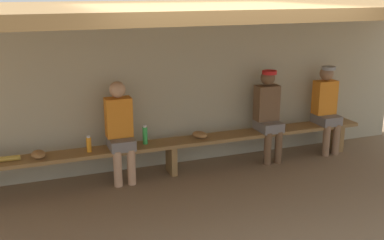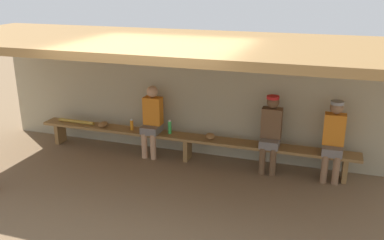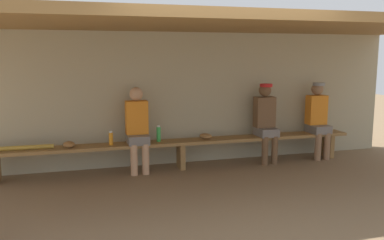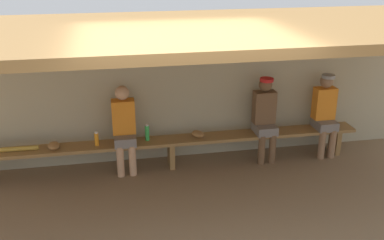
{
  "view_description": "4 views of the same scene",
  "coord_description": "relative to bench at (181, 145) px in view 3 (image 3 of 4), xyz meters",
  "views": [
    {
      "loc": [
        -1.89,
        -4.23,
        2.51
      ],
      "look_at": [
        0.25,
        1.39,
        0.78
      ],
      "focal_mm": 43.81,
      "sensor_mm": 36.0,
      "label": 1
    },
    {
      "loc": [
        2.3,
        -5.17,
        3.16
      ],
      "look_at": [
        0.19,
        1.23,
        0.89
      ],
      "focal_mm": 38.88,
      "sensor_mm": 36.0,
      "label": 2
    },
    {
      "loc": [
        -1.64,
        -4.76,
        1.84
      ],
      "look_at": [
        0.13,
        1.35,
        0.82
      ],
      "focal_mm": 38.58,
      "sensor_mm": 36.0,
      "label": 3
    },
    {
      "loc": [
        -0.88,
        -4.78,
        3.26
      ],
      "look_at": [
        0.27,
        1.23,
        0.88
      ],
      "focal_mm": 42.48,
      "sensor_mm": 36.0,
      "label": 4
    }
  ],
  "objects": [
    {
      "name": "ground_plane",
      "position": [
        0.0,
        -1.55,
        -0.39
      ],
      "size": [
        24.0,
        24.0,
        0.0
      ],
      "primitive_type": "plane",
      "color": "brown"
    },
    {
      "name": "back_wall",
      "position": [
        0.0,
        0.45,
        0.71
      ],
      "size": [
        8.0,
        0.2,
        2.2
      ],
      "primitive_type": "cube",
      "color": "tan",
      "rests_on": "ground"
    },
    {
      "name": "dugout_roof",
      "position": [
        0.0,
        -0.85,
        1.87
      ],
      "size": [
        8.0,
        2.8,
        0.12
      ],
      "primitive_type": "cube",
      "color": "olive",
      "rests_on": "back_wall"
    },
    {
      "name": "bench",
      "position": [
        0.0,
        0.0,
        0.0
      ],
      "size": [
        6.0,
        0.36,
        0.46
      ],
      "color": "olive",
      "rests_on": "ground"
    },
    {
      "name": "player_in_blue",
      "position": [
        2.52,
        0.0,
        0.36
      ],
      "size": [
        0.34,
        0.42,
        1.34
      ],
      "color": "slate",
      "rests_on": "ground"
    },
    {
      "name": "player_with_sunglasses",
      "position": [
        -0.7,
        0.0,
        0.34
      ],
      "size": [
        0.34,
        0.42,
        1.34
      ],
      "color": "slate",
      "rests_on": "ground"
    },
    {
      "name": "player_leftmost",
      "position": [
        1.5,
        0.0,
        0.36
      ],
      "size": [
        0.34,
        0.42,
        1.34
      ],
      "color": "slate",
      "rests_on": "ground"
    },
    {
      "name": "water_bottle_clear",
      "position": [
        -1.11,
        -0.01,
        0.17
      ],
      "size": [
        0.06,
        0.06,
        0.22
      ],
      "color": "orange",
      "rests_on": "bench"
    },
    {
      "name": "water_bottle_green",
      "position": [
        -0.36,
        0.03,
        0.2
      ],
      "size": [
        0.07,
        0.07,
        0.26
      ],
      "color": "green",
      "rests_on": "bench"
    },
    {
      "name": "baseball_glove_tan",
      "position": [
        -1.73,
        -0.01,
        0.12
      ],
      "size": [
        0.19,
        0.25,
        0.09
      ],
      "primitive_type": "ellipsoid",
      "rotation": [
        0.0,
        0.0,
        1.65
      ],
      "color": "olive",
      "rests_on": "bench"
    },
    {
      "name": "baseball_glove_worn",
      "position": [
        0.43,
        0.02,
        0.12
      ],
      "size": [
        0.26,
        0.29,
        0.09
      ],
      "primitive_type": "ellipsoid",
      "rotation": [
        0.0,
        0.0,
        5.16
      ],
      "color": "olive",
      "rests_on": "bench"
    },
    {
      "name": "baseball_bat",
      "position": [
        -2.35,
        -0.0,
        0.11
      ],
      "size": [
        0.8,
        0.08,
        0.07
      ],
      "primitive_type": "cylinder",
      "rotation": [
        0.0,
        1.57,
        -0.02
      ],
      "color": "#B28C33",
      "rests_on": "bench"
    }
  ]
}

